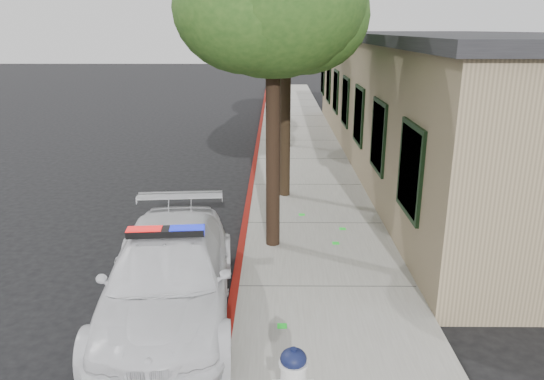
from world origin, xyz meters
The scene contains 8 objects.
ground centered at (0.00, 0.00, 0.00)m, with size 120.00×120.00×0.00m, color black.
sidewalk centered at (1.60, 3.00, 0.07)m, with size 3.20×60.00×0.15m, color gray.
red_curb centered at (0.06, 3.00, 0.08)m, with size 0.14×60.00×0.16m, color maroon.
clapboard_building centered at (6.69, 9.00, 2.13)m, with size 7.30×20.89×4.24m.
police_car centered at (-0.90, -0.72, 0.70)m, with size 2.35×4.92×1.51m.
street_tree_near centered at (0.71, 1.81, 4.78)m, with size 3.55×3.39×6.20m.
street_tree_mid centered at (1.01, 5.10, 4.68)m, with size 3.36×3.15×6.01m.
street_tree_far centered at (0.75, 11.37, 4.46)m, with size 3.24×3.03×5.73m.
Camera 1 is at (0.76, -7.87, 4.37)m, focal length 33.78 mm.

